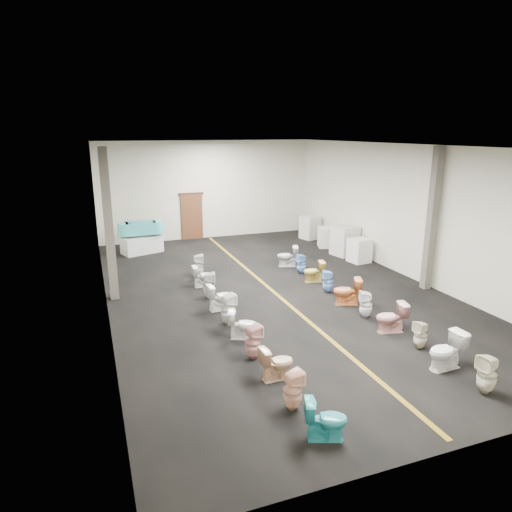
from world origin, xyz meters
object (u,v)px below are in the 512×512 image
(toilet_right_2, at_px, (421,335))
(toilet_left_4, at_px, (243,325))
(appliance_crate_a, at_px, (359,250))
(toilet_right_3, at_px, (391,318))
(toilet_right_7, at_px, (314,272))
(appliance_crate_d, at_px, (310,228))
(bathtub, at_px, (141,228))
(toilet_right_0, at_px, (487,374))
(toilet_left_5, at_px, (228,309))
(toilet_left_1, at_px, (293,390))
(toilet_left_9, at_px, (198,266))
(toilet_right_5, at_px, (347,291))
(appliance_crate_c, at_px, (327,237))
(toilet_left_6, at_px, (220,297))
(toilet_right_6, at_px, (328,281))
(toilet_right_1, at_px, (447,351))
(toilet_right_9, at_px, (287,256))
(toilet_left_7, at_px, (209,285))
(toilet_left_2, at_px, (277,363))
(display_table, at_px, (142,245))
(toilet_right_4, at_px, (366,304))
(toilet_left_0, at_px, (326,419))
(toilet_left_8, at_px, (203,276))
(appliance_crate_b, at_px, (345,241))
(toilet_right_8, at_px, (301,264))

(toilet_right_2, bearing_deg, toilet_left_4, -125.26)
(appliance_crate_a, xyz_separation_m, toilet_right_3, (-2.75, -5.78, -0.07))
(toilet_left_4, distance_m, toilet_right_7, 4.89)
(appliance_crate_a, relative_size, appliance_crate_d, 0.86)
(bathtub, relative_size, toilet_right_0, 2.29)
(bathtub, height_order, toilet_left_5, bathtub)
(toilet_left_1, distance_m, toilet_left_9, 8.22)
(toilet_right_5, height_order, toilet_right_7, toilet_right_5)
(appliance_crate_c, xyz_separation_m, toilet_left_5, (-6.47, -6.42, -0.01))
(toilet_left_6, height_order, toilet_right_6, toilet_left_6)
(toilet_right_1, xyz_separation_m, toilet_right_7, (0.03, 6.19, -0.06))
(bathtub, relative_size, toilet_right_5, 2.31)
(toilet_right_0, bearing_deg, appliance_crate_c, 157.35)
(appliance_crate_c, xyz_separation_m, toilet_left_6, (-6.38, -5.39, -0.05))
(appliance_crate_d, xyz_separation_m, toilet_right_9, (-2.85, -3.80, -0.14))
(bathtub, height_order, toilet_right_2, bathtub)
(toilet_right_9, bearing_deg, toilet_left_6, -26.99)
(toilet_right_5, distance_m, toilet_right_6, 1.10)
(bathtub, relative_size, appliance_crate_c, 2.16)
(appliance_crate_d, distance_m, toilet_right_5, 8.43)
(toilet_left_7, height_order, toilet_left_9, toilet_left_9)
(toilet_left_2, height_order, toilet_left_5, toilet_left_5)
(display_table, height_order, appliance_crate_d, appliance_crate_d)
(appliance_crate_c, xyz_separation_m, toilet_left_7, (-6.44, -4.36, -0.03))
(toilet_left_7, relative_size, toilet_right_4, 1.07)
(toilet_right_7, bearing_deg, toilet_right_0, 10.65)
(toilet_right_3, height_order, toilet_right_9, toilet_right_9)
(toilet_right_1, relative_size, toilet_right_9, 1.05)
(toilet_left_0, xyz_separation_m, toilet_left_5, (-0.16, 4.99, 0.06))
(toilet_left_8, xyz_separation_m, toilet_right_9, (3.51, 1.14, 0.04))
(toilet_left_4, relative_size, toilet_left_5, 0.86)
(toilet_left_1, relative_size, toilet_left_4, 1.08)
(display_table, height_order, toilet_left_8, toilet_left_8)
(appliance_crate_a, xyz_separation_m, appliance_crate_d, (0.00, 4.21, 0.07))
(appliance_crate_c, xyz_separation_m, toilet_left_4, (-6.38, -7.36, -0.07))
(toilet_left_0, xyz_separation_m, toilet_right_1, (3.52, 1.15, 0.05))
(appliance_crate_b, relative_size, toilet_right_1, 1.45)
(appliance_crate_a, distance_m, appliance_crate_d, 4.22)
(appliance_crate_c, xyz_separation_m, toilet_right_8, (-2.75, -3.09, -0.07))
(toilet_left_5, xyz_separation_m, toilet_right_2, (3.80, -2.88, -0.08))
(toilet_left_9, distance_m, toilet_right_0, 9.70)
(toilet_left_2, height_order, toilet_right_6, toilet_right_6)
(toilet_left_6, distance_m, toilet_right_7, 3.86)
(toilet_right_3, xyz_separation_m, toilet_right_9, (-0.09, 6.20, 0.00))
(toilet_right_4, distance_m, toilet_right_6, 2.12)
(display_table, height_order, toilet_left_0, toilet_left_0)
(toilet_left_7, xyz_separation_m, toilet_right_9, (3.60, 2.25, -0.01))
(toilet_right_5, bearing_deg, toilet_right_7, -159.58)
(toilet_left_4, height_order, toilet_left_5, toilet_left_5)
(toilet_left_1, bearing_deg, toilet_left_0, -177.91)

